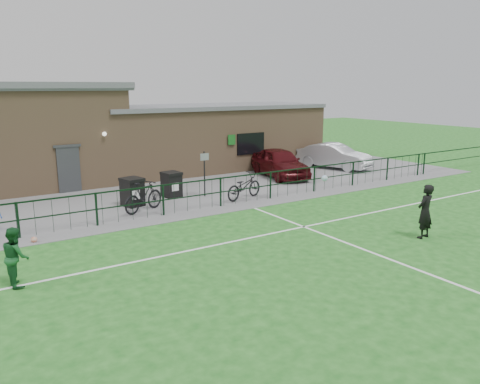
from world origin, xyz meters
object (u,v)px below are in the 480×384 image
wheelie_bin_right (172,185)px  bicycle_e (244,186)px  ball_ground (34,240)px  outfield_player (16,256)px  sign_post (204,174)px  bicycle_d (144,197)px  wheelie_bin_left (132,193)px  car_maroon (280,163)px  car_silver (334,156)px

wheelie_bin_right → bicycle_e: bicycle_e is taller
bicycle_e → ball_ground: 8.77m
bicycle_e → outfield_player: outfield_player is taller
bicycle_e → ball_ground: (-8.67, -1.24, -0.47)m
sign_post → bicycle_d: (-3.22, -0.99, -0.41)m
wheelie_bin_left → ball_ground: 5.02m
bicycle_e → ball_ground: size_ratio=10.76×
sign_post → bicycle_e: sign_post is taller
ball_ground → wheelie_bin_right: bearing=28.0°
car_maroon → ball_ground: car_maroon is taller
wheelie_bin_right → bicycle_d: bearing=-145.7°
bicycle_d → bicycle_e: bicycle_d is taller
sign_post → outfield_player: 10.18m
wheelie_bin_left → bicycle_d: 1.11m
sign_post → bicycle_d: size_ratio=1.01×
car_silver → wheelie_bin_left: bearing=171.5°
sign_post → outfield_player: (-8.37, -5.79, -0.28)m
wheelie_bin_left → wheelie_bin_right: wheelie_bin_left is taller
car_silver → ball_ground: (-17.38, -4.82, -0.65)m
car_silver → ball_ground: bearing=177.9°
car_maroon → bicycle_e: car_maroon is taller
bicycle_d → wheelie_bin_right: bearing=-72.9°
wheelie_bin_left → ball_ground: (-4.21, -2.70, -0.45)m
wheelie_bin_left → bicycle_e: (4.46, -1.46, 0.02)m
sign_post → bicycle_d: 3.40m
wheelie_bin_right → car_silver: (11.17, 1.51, 0.22)m
bicycle_e → ball_ground: bicycle_e is taller
wheelie_bin_right → outfield_player: 9.64m
car_maroon → car_silver: size_ratio=1.02×
bicycle_e → bicycle_d: bearing=69.0°
wheelie_bin_left → bicycle_d: size_ratio=0.54×
car_maroon → outfield_player: bearing=-139.7°
car_silver → car_maroon: bearing=167.2°
sign_post → car_maroon: sign_post is taller
wheelie_bin_left → outfield_player: 7.81m
sign_post → bicycle_e: bearing=-48.5°
wheelie_bin_left → car_silver: (13.17, 2.12, 0.20)m
car_maroon → bicycle_e: 5.45m
sign_post → car_silver: bearing=12.7°
wheelie_bin_right → ball_ground: size_ratio=5.21×
car_maroon → sign_post: bearing=-150.0°
sign_post → bicycle_e: 1.85m
car_maroon → ball_ground: (-13.06, -4.45, -0.69)m
wheelie_bin_left → bicycle_d: (0.05, -1.10, 0.06)m
bicycle_e → wheelie_bin_left: bearing=55.4°
wheelie_bin_left → bicycle_e: 4.69m
bicycle_d → bicycle_e: bearing=-118.6°
wheelie_bin_right → sign_post: sign_post is taller
car_maroon → car_silver: bearing=16.4°
wheelie_bin_right → bicycle_d: size_ratio=0.51×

